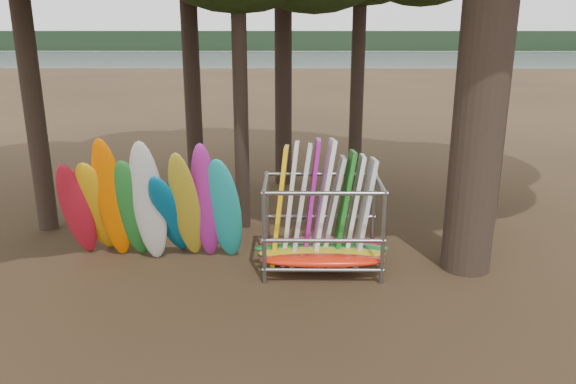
{
  "coord_description": "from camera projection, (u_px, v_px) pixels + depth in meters",
  "views": [
    {
      "loc": [
        0.4,
        -11.13,
        5.17
      ],
      "look_at": [
        0.28,
        1.5,
        1.4
      ],
      "focal_mm": 35.0,
      "sensor_mm": 36.0,
      "label": 1
    }
  ],
  "objects": [
    {
      "name": "kayak_row",
      "position": [
        148.0,
        208.0,
        12.32
      ],
      "size": [
        4.11,
        2.08,
        3.14
      ],
      "color": "red",
      "rests_on": "ground"
    },
    {
      "name": "storage_rack",
      "position": [
        322.0,
        227.0,
        12.16
      ],
      "size": [
        3.0,
        1.56,
        2.89
      ],
      "color": "slate",
      "rests_on": "ground"
    },
    {
      "name": "ground",
      "position": [
        274.0,
        274.0,
        12.14
      ],
      "size": [
        120.0,
        120.0,
        0.0
      ],
      "primitive_type": "plane",
      "color": "#47331E",
      "rests_on": "ground"
    },
    {
      "name": "far_shore",
      "position": [
        292.0,
        41.0,
        116.98
      ],
      "size": [
        160.0,
        4.0,
        4.0
      ],
      "primitive_type": "cube",
      "color": "black",
      "rests_on": "ground"
    },
    {
      "name": "lake",
      "position": [
        290.0,
        68.0,
        69.64
      ],
      "size": [
        160.0,
        160.0,
        0.0
      ],
      "primitive_type": "plane",
      "color": "gray",
      "rests_on": "ground"
    }
  ]
}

